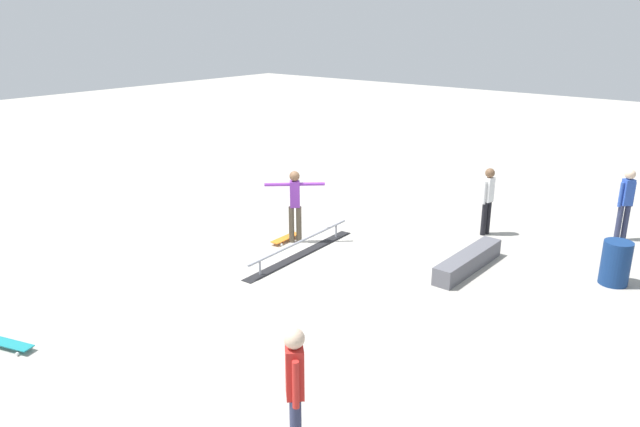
# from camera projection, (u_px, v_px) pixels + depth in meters

# --- Properties ---
(ground_plane) EXTENTS (60.00, 60.00, 0.00)m
(ground_plane) POSITION_uv_depth(u_px,v_px,m) (317.00, 261.00, 11.95)
(ground_plane) COLOR #ADA89E
(grind_rail) EXTENTS (3.34, 0.41, 0.33)m
(grind_rail) POSITION_uv_depth(u_px,v_px,m) (301.00, 248.00, 12.22)
(grind_rail) COLOR black
(grind_rail) RESTS_ON ground_plane
(skate_ledge) EXTENTS (2.17, 0.40, 0.35)m
(skate_ledge) POSITION_uv_depth(u_px,v_px,m) (468.00, 261.00, 11.49)
(skate_ledge) COLOR #595960
(skate_ledge) RESTS_ON ground_plane
(skater_main) EXTENTS (0.91, 0.99, 1.58)m
(skater_main) POSITION_uv_depth(u_px,v_px,m) (295.00, 201.00, 12.68)
(skater_main) COLOR brown
(skater_main) RESTS_ON ground_plane
(skateboard_main) EXTENTS (0.81, 0.28, 0.09)m
(skateboard_main) POSITION_uv_depth(u_px,v_px,m) (286.00, 238.00, 12.98)
(skateboard_main) COLOR orange
(skateboard_main) RESTS_ON ground_plane
(bystander_red_shirt) EXTENTS (0.31, 0.31, 1.63)m
(bystander_red_shirt) POSITION_uv_depth(u_px,v_px,m) (295.00, 388.00, 6.30)
(bystander_red_shirt) COLOR #2D3351
(bystander_red_shirt) RESTS_ON ground_plane
(bystander_blue_shirt) EXTENTS (0.31, 0.30, 1.59)m
(bystander_blue_shirt) POSITION_uv_depth(u_px,v_px,m) (626.00, 201.00, 12.81)
(bystander_blue_shirt) COLOR #2D3351
(bystander_blue_shirt) RESTS_ON ground_plane
(bystander_white_shirt) EXTENTS (0.35, 0.21, 1.52)m
(bystander_white_shirt) POSITION_uv_depth(u_px,v_px,m) (488.00, 197.00, 13.16)
(bystander_white_shirt) COLOR black
(bystander_white_shirt) RESTS_ON ground_plane
(loose_skateboard_teal) EXTENTS (0.43, 0.82, 0.09)m
(loose_skateboard_teal) POSITION_uv_depth(u_px,v_px,m) (9.00, 344.00, 8.78)
(loose_skateboard_teal) COLOR teal
(loose_skateboard_teal) RESTS_ON ground_plane
(trash_bin) EXTENTS (0.51, 0.51, 0.82)m
(trash_bin) POSITION_uv_depth(u_px,v_px,m) (616.00, 263.00, 10.81)
(trash_bin) COLOR navy
(trash_bin) RESTS_ON ground_plane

